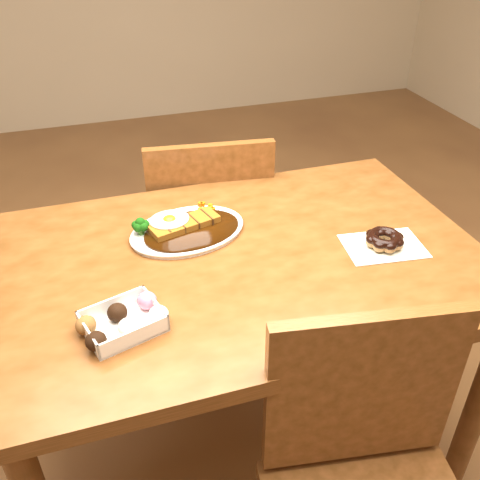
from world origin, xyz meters
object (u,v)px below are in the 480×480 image
object	(u,v)px
chair_far	(208,232)
pon_de_ring	(384,240)
table	(242,287)
donut_box	(123,321)
katsu_curry_plate	(185,228)

from	to	relation	value
chair_far	pon_de_ring	world-z (taller)	chair_far
table	donut_box	xyz separation A→B (m)	(-0.31, -0.17, 0.12)
pon_de_ring	table	bearing A→B (deg)	168.67
table	pon_de_ring	distance (m)	0.38
chair_far	pon_de_ring	size ratio (longest dim) A/B	4.05
chair_far	donut_box	world-z (taller)	chair_far
katsu_curry_plate	donut_box	bearing A→B (deg)	-122.54
table	katsu_curry_plate	bearing A→B (deg)	127.86
donut_box	pon_de_ring	xyz separation A→B (m)	(0.67, 0.10, -0.00)
table	pon_de_ring	size ratio (longest dim) A/B	5.58
chair_far	katsu_curry_plate	distance (m)	0.51
chair_far	pon_de_ring	xyz separation A→B (m)	(0.31, -0.61, 0.29)
chair_far	pon_de_ring	distance (m)	0.74
donut_box	katsu_curry_plate	bearing A→B (deg)	57.46
chair_far	katsu_curry_plate	world-z (taller)	chair_far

